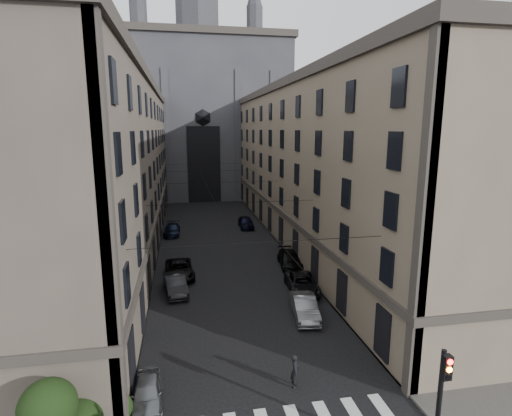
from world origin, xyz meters
TOP-DOWN VIEW (x-y plane):
  - sidewalk_left at (-10.50, 36.00)m, footprint 7.00×80.00m
  - sidewalk_right at (10.50, 36.00)m, footprint 7.00×80.00m
  - building_left at (-13.44, 36.00)m, footprint 13.60×60.60m
  - building_right at (13.44, 36.00)m, footprint 13.60×60.60m
  - gothic_tower at (0.00, 74.96)m, footprint 35.00×23.00m
  - traffic_light_right at (5.60, 1.92)m, footprint 0.34×0.50m
  - tram_wires at (0.00, 35.63)m, footprint 14.00×60.00m
  - car_left_near at (-6.16, 8.00)m, footprint 1.65×3.79m
  - car_left_midnear at (-4.93, 21.75)m, footprint 2.24×4.88m
  - car_left_midfar at (-4.60, 25.44)m, footprint 2.85×5.52m
  - car_left_far at (-5.61, 40.86)m, footprint 2.16×4.95m
  - car_right_near at (4.37, 15.61)m, footprint 2.19×4.83m
  - car_right_midnear at (5.54, 20.08)m, footprint 2.92×5.43m
  - car_right_midfar at (6.20, 26.34)m, footprint 2.55×5.27m
  - car_right_far at (4.41, 42.84)m, footprint 1.91×4.62m
  - pedestrian at (1.46, 8.00)m, footprint 0.61×0.76m

SIDE VIEW (x-z plane):
  - sidewalk_left at x=-10.50m, z-range 0.00..0.15m
  - sidewalk_right at x=10.50m, z-range 0.00..0.15m
  - car_left_near at x=-6.16m, z-range 0.00..1.27m
  - car_left_far at x=-5.61m, z-range 0.00..1.42m
  - car_right_midnear at x=5.54m, z-range 0.00..1.45m
  - car_right_midfar at x=6.20m, z-range 0.00..1.48m
  - car_left_midfar at x=-4.60m, z-range 0.00..1.49m
  - car_right_near at x=4.37m, z-range 0.00..1.54m
  - car_left_midnear at x=-4.93m, z-range 0.00..1.55m
  - car_right_far at x=4.41m, z-range 0.00..1.56m
  - pedestrian at x=1.46m, z-range 0.00..1.83m
  - traffic_light_right at x=5.60m, z-range 0.69..5.89m
  - tram_wires at x=0.00m, z-range 7.03..7.46m
  - building_left at x=-13.44m, z-range -0.08..18.77m
  - building_right at x=13.44m, z-range -0.08..18.77m
  - gothic_tower at x=0.00m, z-range -11.20..46.80m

